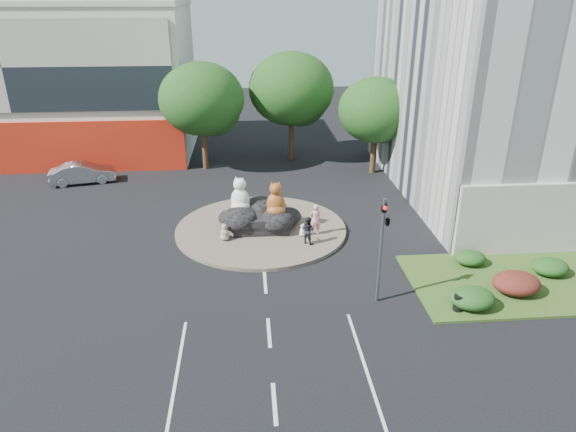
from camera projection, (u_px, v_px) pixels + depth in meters
name	position (u px, v px, depth m)	size (l,w,h in m)	color
ground	(269.00, 333.00, 21.16)	(120.00, 120.00, 0.00)	black
roundabout_island	(261.00, 229.00, 30.25)	(10.00, 10.00, 0.20)	brown
rock_plinth	(261.00, 220.00, 30.03)	(3.20, 2.60, 0.90)	black
shophouse_block	(37.00, 80.00, 42.87)	(25.20, 12.30, 17.40)	silver
grass_verge	(514.00, 282.00, 24.76)	(10.00, 6.00, 0.12)	#2A4517
tree_left	(203.00, 102.00, 38.93)	(6.46, 6.46, 8.27)	#382314
tree_mid	(292.00, 92.00, 41.16)	(6.84, 6.84, 8.76)	#382314
tree_right	(377.00, 113.00, 38.31)	(5.70, 5.70, 7.30)	#382314
hedge_near_green	(472.00, 298.00, 22.51)	(2.00, 1.60, 0.90)	#133D13
hedge_red	(516.00, 283.00, 23.59)	(2.20, 1.76, 0.99)	#481613
hedge_mid_green	(550.00, 267.00, 25.18)	(1.80, 1.44, 0.81)	#133D13
hedge_back_green	(470.00, 258.00, 26.13)	(1.60, 1.28, 0.72)	#133D13
traffic_light	(385.00, 229.00, 21.91)	(0.44, 1.24, 5.00)	#595B60
street_lamp	(498.00, 161.00, 27.60)	(2.34, 0.22, 8.06)	#595B60
cat_white	(240.00, 194.00, 29.72)	(1.29, 1.11, 2.14)	white
cat_tabby	(276.00, 198.00, 29.22)	(1.23, 1.07, 2.05)	#C37128
kitten_calico	(224.00, 231.00, 28.49)	(0.60, 0.52, 1.00)	beige
kitten_white	(303.00, 230.00, 29.00)	(0.45, 0.39, 0.76)	silver
pedestrian_pink	(315.00, 219.00, 29.01)	(0.66, 0.44, 1.82)	pink
pedestrian_dark	(308.00, 230.00, 28.00)	(0.76, 0.59, 1.57)	black
parked_car	(83.00, 173.00, 37.59)	(1.60, 4.60, 1.52)	#A1A3A8
litter_bin	(459.00, 303.00, 22.33)	(0.45, 0.45, 0.74)	black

